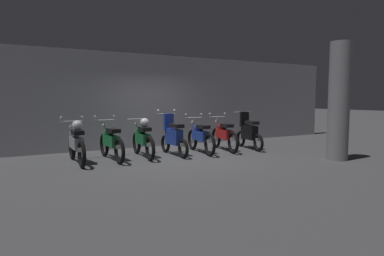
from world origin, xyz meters
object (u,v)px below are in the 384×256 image
object	(u,v)px
motorbike_slot_1	(111,141)
support_pillar	(339,101)
motorbike_slot_6	(249,132)
motorbike_slot_2	(143,138)
motorbike_slot_3	(173,137)
motorbike_slot_4	(200,136)
motorbike_slot_0	(76,142)
motorbike_slot_5	(224,135)

from	to	relation	value
motorbike_slot_1	support_pillar	xyz separation A→B (m)	(5.21, -2.84, 1.04)
motorbike_slot_6	support_pillar	xyz separation A→B (m)	(0.83, -2.64, 1.00)
motorbike_slot_2	support_pillar	xyz separation A→B (m)	(4.33, -2.84, 1.00)
motorbike_slot_1	motorbike_slot_2	size ratio (longest dim) A/B	1.00
motorbike_slot_3	motorbike_slot_6	distance (m)	2.63
motorbike_slot_1	motorbike_slot_3	size ratio (longest dim) A/B	1.16
motorbike_slot_1	motorbike_slot_6	world-z (taller)	motorbike_slot_6
motorbike_slot_2	motorbike_slot_4	world-z (taller)	motorbike_slot_4
motorbike_slot_6	support_pillar	world-z (taller)	support_pillar
motorbike_slot_3	motorbike_slot_6	world-z (taller)	motorbike_slot_3
motorbike_slot_1	motorbike_slot_0	bearing A→B (deg)	-177.43
motorbike_slot_2	motorbike_slot_6	distance (m)	3.51
motorbike_slot_1	motorbike_slot_4	size ratio (longest dim) A/B	1.00
motorbike_slot_1	motorbike_slot_3	xyz separation A→B (m)	(1.75, -0.11, 0.04)
motorbike_slot_2	motorbike_slot_3	distance (m)	0.88
motorbike_slot_5	motorbike_slot_2	bearing A→B (deg)	178.30
motorbike_slot_3	support_pillar	world-z (taller)	support_pillar
motorbike_slot_0	support_pillar	distance (m)	6.77
motorbike_slot_2	motorbike_slot_3	bearing A→B (deg)	-7.00
motorbike_slot_3	support_pillar	size ratio (longest dim) A/B	0.55
support_pillar	motorbike_slot_1	bearing A→B (deg)	151.36
motorbike_slot_5	motorbike_slot_0	bearing A→B (deg)	179.45
motorbike_slot_0	motorbike_slot_4	xyz separation A→B (m)	(3.50, -0.09, -0.04)
motorbike_slot_0	motorbike_slot_1	distance (m)	0.88
motorbike_slot_3	motorbike_slot_5	distance (m)	1.76
motorbike_slot_1	motorbike_slot_3	distance (m)	1.75
motorbike_slot_5	motorbike_slot_3	bearing A→B (deg)	-179.04
motorbike_slot_1	motorbike_slot_5	size ratio (longest dim) A/B	1.01
motorbike_slot_2	support_pillar	size ratio (longest dim) A/B	0.64
motorbike_slot_2	motorbike_slot_6	bearing A→B (deg)	-3.31
motorbike_slot_3	motorbike_slot_6	xyz separation A→B (m)	(2.63, -0.10, -0.00)
motorbike_slot_3	motorbike_slot_5	xyz separation A→B (m)	(1.75, 0.03, -0.04)
motorbike_slot_4	motorbike_slot_5	distance (m)	0.88
motorbike_slot_1	support_pillar	distance (m)	6.02
support_pillar	motorbike_slot_2	bearing A→B (deg)	146.74
motorbike_slot_0	support_pillar	size ratio (longest dim) A/B	0.64
motorbike_slot_2	motorbike_slot_6	xyz separation A→B (m)	(3.51, -0.20, -0.00)
motorbike_slot_4	motorbike_slot_5	size ratio (longest dim) A/B	1.01
motorbike_slot_3	support_pillar	xyz separation A→B (m)	(3.46, -2.73, 1.00)
support_pillar	motorbike_slot_3	bearing A→B (deg)	141.67
motorbike_slot_4	motorbike_slot_2	bearing A→B (deg)	175.82
motorbike_slot_6	support_pillar	distance (m)	2.94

